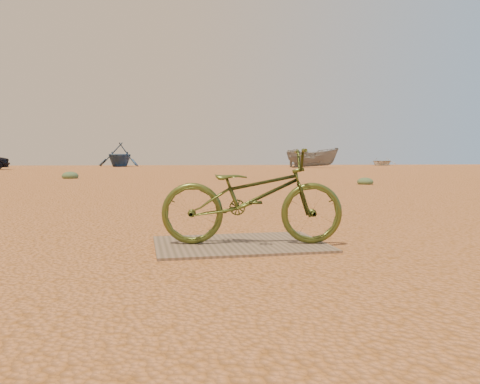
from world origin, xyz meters
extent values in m
plane|color=#C47649|center=(0.00, 0.00, 0.00)|extent=(120.00, 120.00, 0.00)
cube|color=#755D4D|center=(-0.11, 0.45, 0.01)|extent=(1.52, 1.06, 0.02)
imported|color=#43501F|center=(-0.02, 0.40, 0.45)|extent=(1.69, 0.84, 0.85)
imported|color=navy|center=(-3.15, 47.38, 1.29)|extent=(5.52, 5.96, 2.59)
imported|color=slate|center=(14.51, 37.22, 0.92)|extent=(5.08, 3.40, 1.84)
imported|color=silver|center=(28.91, 50.66, 0.49)|extent=(5.40, 5.77, 0.97)
ellipsoid|color=#5B7752|center=(5.83, 9.72, 0.00)|extent=(0.50, 0.50, 0.27)
ellipsoid|color=#5B7752|center=(-3.80, 16.35, 0.00)|extent=(0.65, 0.65, 0.36)
camera|label=1|loc=(-0.98, -3.64, 0.77)|focal=35.00mm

